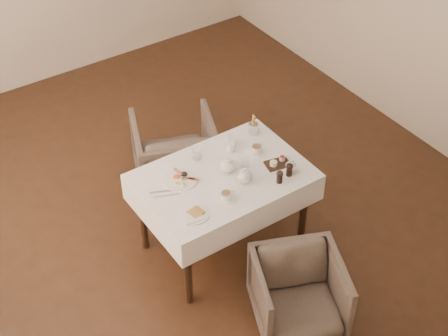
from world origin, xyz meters
TOP-DOWN VIEW (x-y plane):
  - table at (-0.16, -0.68)m, footprint 1.28×0.88m
  - armchair_near at (-0.13, -1.61)m, footprint 0.82×0.83m
  - armchair_far at (-0.06, 0.22)m, footprint 0.91×0.93m
  - breakfast_plate at (-0.45, -0.55)m, footprint 0.25×0.25m
  - side_plate at (-0.57, -0.93)m, footprint 0.20×0.20m
  - teapot_centre at (-0.11, -0.66)m, footprint 0.18×0.15m
  - teapot_front at (-0.06, -0.83)m, footprint 0.19×0.17m
  - creamer at (0.06, -0.47)m, footprint 0.06×0.06m
  - teacup_near at (-0.29, -0.91)m, footprint 0.13×0.13m
  - teacup_far at (0.21, -0.60)m, footprint 0.13×0.13m
  - glass_left at (-0.21, -0.40)m, footprint 0.09×0.09m
  - glass_mid at (0.04, -0.69)m, footprint 0.08×0.08m
  - glass_right at (0.11, -0.42)m, footprint 0.08×0.08m
  - condiment_board at (0.26, -0.81)m, footprint 0.21×0.16m
  - pepper_mill_left at (0.15, -0.98)m, footprint 0.07×0.07m
  - pepper_mill_right at (0.26, -0.95)m, footprint 0.07×0.07m
  - silver_pot at (0.29, -0.93)m, footprint 0.13×0.12m
  - fries_cup at (0.34, -0.38)m, footprint 0.08×0.08m
  - cutlery_fork at (-0.62, -0.59)m, footprint 0.20×0.10m
  - cutlery_knife at (-0.63, -0.64)m, footprint 0.19×0.08m

SIDE VIEW (x-z plane):
  - armchair_near at x=-0.13m, z-range 0.00..0.58m
  - armchair_far at x=-0.06m, z-range 0.00..0.65m
  - table at x=-0.16m, z-range 0.26..1.02m
  - cutlery_knife at x=-0.63m, z-range 0.76..0.76m
  - cutlery_fork at x=-0.62m, z-range 0.76..0.76m
  - breakfast_plate at x=-0.45m, z-range 0.75..0.78m
  - side_plate at x=-0.57m, z-range 0.75..0.78m
  - condiment_board at x=0.26m, z-range 0.75..0.79m
  - teacup_near at x=-0.29m, z-range 0.75..0.81m
  - teacup_far at x=0.21m, z-range 0.75..0.82m
  - creamer at x=0.06m, z-range 0.76..0.83m
  - glass_mid at x=0.04m, z-range 0.76..0.85m
  - glass_left at x=-0.21m, z-range 0.76..0.85m
  - glass_right at x=0.11m, z-range 0.76..0.85m
  - pepper_mill_left at x=0.15m, z-range 0.76..0.86m
  - pepper_mill_right at x=0.26m, z-range 0.76..0.87m
  - silver_pot at x=0.29m, z-range 0.76..0.87m
  - teapot_front at x=-0.06m, z-range 0.76..0.89m
  - teapot_centre at x=-0.11m, z-range 0.76..0.89m
  - fries_cup at x=0.34m, z-range 0.74..0.91m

